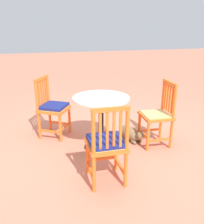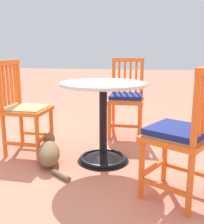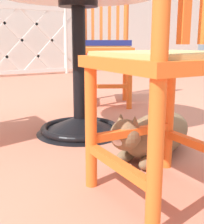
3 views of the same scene
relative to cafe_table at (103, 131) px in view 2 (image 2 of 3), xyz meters
name	(u,v)px [view 2 (image 2 of 3)]	position (x,y,z in m)	size (l,w,h in m)	color
ground_plane	(78,164)	(0.12, -0.21, -0.28)	(24.00, 24.00, 0.00)	#C6755B
cafe_table	(103,131)	(0.00, 0.00, 0.00)	(0.76, 0.76, 0.73)	black
orange_chair_facing_out	(181,136)	(0.55, 0.61, 0.16)	(0.55, 0.55, 0.91)	orange
orange_chair_at_corner	(126,99)	(-0.80, 0.14, 0.16)	(0.40, 0.40, 0.91)	orange
orange_chair_by_planter	(25,110)	(-0.10, -0.79, 0.15)	(0.42, 0.42, 0.91)	orange
tabby_cat	(49,152)	(0.11, -0.49, -0.19)	(0.65, 0.46, 0.23)	brown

